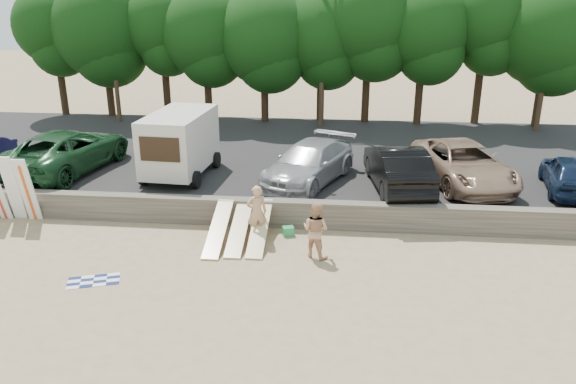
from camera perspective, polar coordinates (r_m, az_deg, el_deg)
name	(u,v)px	position (r m, az deg, el deg)	size (l,w,h in m)	color
ground	(234,262)	(18.08, -5.46, -7.07)	(120.00, 120.00, 0.00)	tan
seawall	(250,212)	(20.56, -3.93, -2.03)	(44.00, 0.50, 1.00)	#6B6356
parking_lot	(275,158)	(27.61, -1.36, 3.52)	(44.00, 14.50, 0.70)	#282828
treeline	(296,29)	(33.32, 0.79, 16.26)	(33.74, 6.49, 8.65)	#382616
utility_poles	(322,41)	(31.91, 3.52, 15.03)	(25.80, 0.26, 9.00)	#473321
box_trailer	(180,141)	(23.81, -10.94, 5.09)	(2.68, 4.39, 2.69)	beige
car_1	(68,150)	(26.09, -21.48, 3.96)	(2.98, 6.47, 1.80)	#153B1E
car_2	(309,163)	(22.84, 2.15, 2.95)	(2.24, 5.50, 1.60)	#95959A
car_3	(398,167)	(22.47, 11.08, 2.48)	(1.85, 5.29, 1.74)	black
car_4	(463,164)	(23.71, 17.40, 2.74)	(2.74, 5.94, 1.65)	#95775F
car_5	(570,174)	(24.28, 26.76, 1.67)	(1.76, 4.37, 1.49)	#0E1A33
surfboard_upright_3	(12,188)	(22.96, -26.20, 0.35)	(0.50, 0.06, 2.60)	white
surfboard_upright_4	(27,190)	(22.54, -24.97, 0.17)	(0.50, 0.06, 2.60)	white
surfboard_low_0	(218,228)	(19.27, -7.09, -3.68)	(0.56, 3.00, 0.07)	#D5C186
surfboard_low_1	(239,227)	(19.28, -4.97, -3.61)	(0.56, 3.00, 0.07)	#D5C186
surfboard_low_2	(260,228)	(19.19, -2.90, -3.63)	(0.56, 3.00, 0.07)	#D5C186
beachgoer_a	(257,213)	(19.21, -3.18, -2.10)	(0.71, 0.47, 1.96)	tan
beachgoer_b	(316,230)	(17.97, 2.82, -3.87)	(0.91, 0.71, 1.87)	tan
cooler	(288,231)	(19.76, 0.01, -4.00)	(0.38, 0.30, 0.32)	#299752
gear_bag	(260,229)	(20.09, -2.87, -3.76)	(0.30, 0.25, 0.22)	orange
beach_towel	(94,281)	(17.86, -19.15, -8.52)	(1.50, 1.50, 0.00)	white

